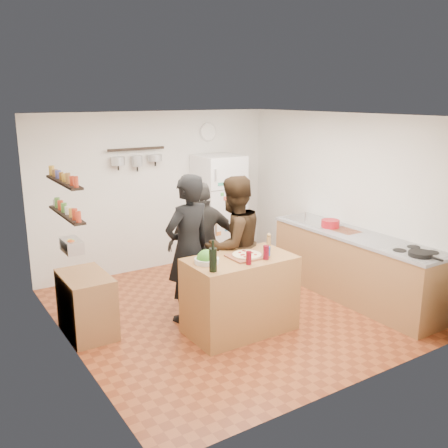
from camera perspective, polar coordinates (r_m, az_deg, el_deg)
room_shell at (r=6.53m, az=-1.36°, el=1.38°), size 4.20×4.20×4.20m
prep_island at (r=5.94m, az=1.82°, el=-8.06°), size 1.25×0.72×0.91m
pizza_board at (r=5.80m, az=2.63°, el=-3.71°), size 0.42×0.34×0.02m
pizza at (r=5.80m, az=2.63°, el=-3.53°), size 0.34×0.34×0.02m
salad_bowl at (r=5.59m, az=-1.99°, el=-4.21°), size 0.28×0.28×0.06m
wine_bottle at (r=5.30m, az=-1.26°, el=-4.12°), size 0.08×0.08×0.26m
wine_glass_near at (r=5.54m, az=2.84°, el=-3.89°), size 0.06×0.06×0.15m
wine_glass_far at (r=5.72m, az=4.82°, el=-3.26°), size 0.07×0.07×0.16m
pepper_mill at (r=6.04m, az=5.13°, el=-2.25°), size 0.05×0.05×0.17m
salt_canister at (r=5.83m, az=4.97°, el=-3.16°), size 0.07×0.07×0.11m
person_left at (r=6.10m, az=-4.10°, el=-2.83°), size 0.75×0.57×1.84m
person_center at (r=6.32m, az=1.11°, el=-2.46°), size 0.95×0.79×1.78m
person_back at (r=6.64m, az=-2.38°, el=-2.21°), size 1.03×0.59×1.65m
counter_run at (r=7.10m, az=14.60°, el=-4.74°), size 0.63×2.63×0.90m
stove_top at (r=6.39m, az=21.06°, el=-3.06°), size 0.60×0.62×0.02m
skillet at (r=6.23m, az=21.54°, el=-3.21°), size 0.27×0.27×0.05m
sink at (r=7.54m, az=10.13°, el=0.33°), size 0.50×0.80×0.03m
cutting_board at (r=7.09m, az=13.67°, el=-0.80°), size 0.30×0.40×0.02m
red_bowl at (r=7.21m, az=12.06°, el=0.05°), size 0.26×0.26×0.11m
fridge at (r=8.23m, az=-0.60°, el=1.63°), size 0.70×0.68×1.80m
wall_clock at (r=8.32m, az=-1.84°, el=10.48°), size 0.30×0.03×0.30m
spice_shelf_lower at (r=5.57m, az=-17.58°, el=1.03°), size 0.12×1.00×0.02m
spice_shelf_upper at (r=5.50m, az=-17.85°, el=4.58°), size 0.12×1.00×0.02m
produce_basket at (r=5.66m, az=-17.02°, el=-2.37°), size 0.18×0.35×0.14m
side_table at (r=6.11m, az=-15.43°, el=-8.85°), size 0.50×0.80×0.73m
pot_rack at (r=7.68m, az=-9.97°, el=8.44°), size 0.90×0.04×0.04m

